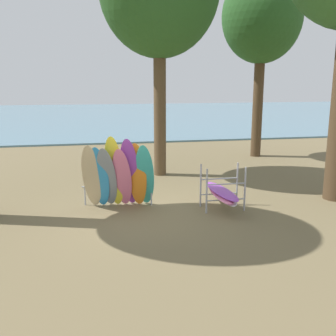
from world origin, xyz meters
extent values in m
plane|color=brown|center=(0.00, 0.00, 0.00)|extent=(80.00, 80.00, 0.00)
cube|color=slate|center=(0.00, 30.14, 0.05)|extent=(80.00, 36.00, 0.10)
cylinder|color=#4C3823|center=(6.42, 7.32, 2.60)|extent=(0.47, 0.47, 5.21)
ellipsoid|color=#285623|center=(6.42, 7.32, 6.34)|extent=(3.59, 3.59, 4.12)
cylinder|color=brown|center=(1.27, 4.45, 2.71)|extent=(0.46, 0.46, 5.43)
ellipsoid|color=#C6B289|center=(-1.32, 0.69, 0.95)|extent=(0.67, 0.87, 1.90)
ellipsoid|color=#2D8ED1|center=(-1.11, 0.67, 0.92)|extent=(0.70, 0.87, 1.84)
ellipsoid|color=gray|center=(-0.90, 0.64, 0.91)|extent=(0.73, 1.00, 1.83)
ellipsoid|color=yellow|center=(-0.69, 0.62, 1.07)|extent=(0.71, 0.93, 2.13)
ellipsoid|color=pink|center=(-0.48, 0.59, 0.90)|extent=(0.73, 0.95, 1.79)
ellipsoid|color=purple|center=(-0.27, 0.57, 1.04)|extent=(0.73, 1.07, 2.08)
ellipsoid|color=orange|center=(-0.06, 0.54, 0.97)|extent=(0.70, 0.86, 1.94)
ellipsoid|color=#38B2AD|center=(0.15, 0.52, 0.95)|extent=(0.72, 1.03, 1.90)
cylinder|color=#9EA0A5|center=(-1.54, 1.12, 0.28)|extent=(0.04, 0.04, 0.55)
cylinder|color=#9EA0A5|center=(0.36, 0.76, 0.28)|extent=(0.04, 0.04, 0.55)
cylinder|color=#9EA0A5|center=(-0.59, 0.94, 0.55)|extent=(2.06, 0.44, 0.04)
cylinder|color=#9EA0A5|center=(1.73, -0.25, 0.62)|extent=(0.05, 0.05, 1.25)
cylinder|color=#9EA0A5|center=(2.83, -0.25, 0.62)|extent=(0.05, 0.05, 1.25)
cylinder|color=#9EA0A5|center=(1.73, 0.35, 0.62)|extent=(0.05, 0.05, 1.25)
cylinder|color=#9EA0A5|center=(2.83, 0.35, 0.62)|extent=(0.05, 0.05, 1.25)
cylinder|color=#9EA0A5|center=(2.28, -0.25, 0.35)|extent=(1.10, 0.04, 0.04)
cylinder|color=#9EA0A5|center=(2.28, -0.25, 0.80)|extent=(1.10, 0.04, 0.04)
cylinder|color=#9EA0A5|center=(2.28, 0.35, 0.35)|extent=(1.10, 0.04, 0.04)
cylinder|color=#9EA0A5|center=(2.28, 0.35, 0.80)|extent=(1.10, 0.04, 0.04)
ellipsoid|color=white|center=(2.31, 0.05, 0.40)|extent=(0.64, 2.13, 0.06)
ellipsoid|color=pink|center=(2.23, 0.05, 0.46)|extent=(0.66, 2.13, 0.06)
ellipsoid|color=purple|center=(2.25, 0.05, 0.52)|extent=(0.63, 2.13, 0.06)
camera|label=1|loc=(-1.28, -10.16, 3.59)|focal=42.21mm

